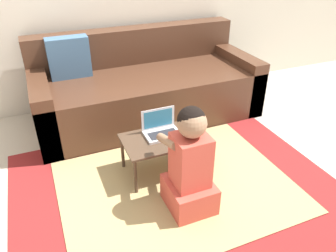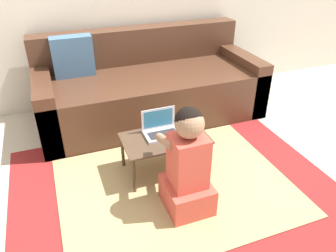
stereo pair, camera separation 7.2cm
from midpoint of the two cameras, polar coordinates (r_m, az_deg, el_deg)
The scene contains 7 objects.
ground_plane at distance 2.50m, azimuth 1.53°, elevation -8.69°, with size 16.00×16.00×0.00m, color beige.
area_rug at distance 2.40m, azimuth 0.60°, elevation -10.42°, with size 2.25×1.74×0.01m.
couch at distance 3.22m, azimuth -4.69°, elevation 6.68°, with size 2.08×0.92×0.81m.
laptop_desk at distance 2.40m, azimuth -1.33°, elevation -2.63°, with size 0.62×0.37×0.30m.
laptop at distance 2.40m, azimuth -2.02°, elevation -0.77°, with size 0.26×0.17×0.18m.
computer_mouse at distance 2.40m, azimuth 3.31°, elevation -1.33°, with size 0.06×0.10×0.03m.
person_seated at distance 2.05m, azimuth 2.83°, elevation -6.95°, with size 0.29×0.42×0.74m.
Camera 1 is at (-0.85, -1.75, 1.57)m, focal length 35.00 mm.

